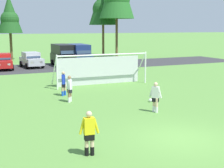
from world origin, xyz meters
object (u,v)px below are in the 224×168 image
(player_defender_far, at_px, (70,89))
(soccer_ball, at_px, (150,100))
(parked_car_slot_left, at_px, (31,60))
(parked_car_slot_center, at_px, (79,54))
(player_striker_near, at_px, (155,97))
(parked_car_slot_far_left, at_px, (3,61))
(referee, at_px, (89,133))
(parked_car_slot_center_left, at_px, (63,54))
(soccer_goal, at_px, (100,68))
(player_midfield_center, at_px, (64,84))

(player_defender_far, bearing_deg, soccer_ball, -24.80)
(parked_car_slot_left, xyz_separation_m, parked_car_slot_center, (5.57, -0.52, 0.47))
(player_striker_near, relative_size, parked_car_slot_far_left, 0.38)
(referee, height_order, parked_car_slot_far_left, parked_car_slot_far_left)
(referee, distance_m, player_striker_near, 6.76)
(player_striker_near, distance_m, parked_car_slot_left, 22.97)
(player_defender_far, bearing_deg, parked_car_slot_center_left, 75.02)
(soccer_ball, bearing_deg, soccer_goal, 93.69)
(player_striker_near, relative_size, player_midfield_center, 1.00)
(soccer_goal, distance_m, referee, 14.55)
(soccer_goal, relative_size, parked_car_slot_left, 1.73)
(soccer_ball, distance_m, player_midfield_center, 5.95)
(soccer_goal, distance_m, parked_car_slot_center, 13.48)
(parked_car_slot_center, bearing_deg, soccer_goal, -101.79)
(referee, distance_m, player_midfield_center, 10.55)
(soccer_ball, bearing_deg, player_defender_far, 155.20)
(player_striker_near, bearing_deg, parked_car_slot_center, 81.54)
(soccer_ball, relative_size, player_defender_far, 0.13)
(soccer_goal, xyz_separation_m, referee, (-5.92, -13.28, -0.47))
(player_defender_far, relative_size, parked_car_slot_center, 0.34)
(player_striker_near, relative_size, parked_car_slot_left, 0.38)
(parked_car_slot_center, bearing_deg, parked_car_slot_center_left, 165.34)
(soccer_goal, bearing_deg, parked_car_slot_center, 78.21)
(soccer_ball, distance_m, parked_car_slot_center_left, 20.69)
(player_midfield_center, height_order, parked_car_slot_far_left, parked_car_slot_far_left)
(player_midfield_center, distance_m, parked_car_slot_left, 16.68)
(soccer_ball, bearing_deg, parked_car_slot_center, 83.49)
(soccer_ball, height_order, player_striker_near, player_striker_near)
(soccer_goal, distance_m, parked_car_slot_left, 14.00)
(player_striker_near, distance_m, player_midfield_center, 7.03)
(referee, distance_m, parked_car_slot_center, 27.86)
(referee, bearing_deg, parked_car_slot_center_left, 75.76)
(soccer_goal, height_order, parked_car_slot_far_left, soccer_goal)
(parked_car_slot_center_left, height_order, parked_car_slot_center, same)
(soccer_goal, height_order, referee, soccer_goal)
(player_midfield_center, xyz_separation_m, parked_car_slot_center, (6.61, 16.12, 0.52))
(player_midfield_center, height_order, parked_car_slot_left, parked_car_slot_left)
(soccer_ball, relative_size, player_midfield_center, 0.13)
(player_midfield_center, relative_size, parked_car_slot_left, 0.38)
(player_defender_far, height_order, parked_car_slot_center_left, parked_car_slot_center_left)
(referee, height_order, player_midfield_center, same)
(player_midfield_center, relative_size, parked_car_slot_far_left, 0.38)
(soccer_goal, distance_m, parked_car_slot_far_left, 14.35)
(parked_car_slot_center, bearing_deg, player_defender_far, -110.60)
(referee, height_order, parked_car_slot_center, parked_car_slot_center)
(referee, relative_size, player_midfield_center, 1.00)
(player_striker_near, xyz_separation_m, parked_car_slot_left, (-2.24, 22.86, 0.05))
(parked_car_slot_center_left, distance_m, parked_car_slot_center, 1.89)
(parked_car_slot_far_left, xyz_separation_m, parked_car_slot_left, (3.19, 0.68, 0.00))
(parked_car_slot_center_left, bearing_deg, referee, -104.24)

